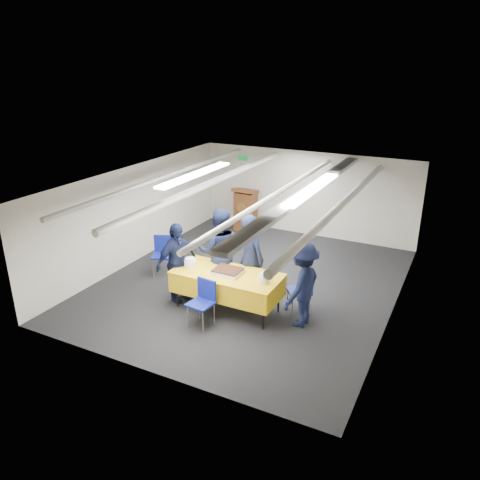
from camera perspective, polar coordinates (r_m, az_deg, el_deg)
name	(u,v)px	position (r m, az deg, el deg)	size (l,w,h in m)	color
ground	(250,283)	(10.24, 1.17, -5.25)	(7.00, 7.00, 0.00)	black
room_shell	(263,199)	(9.89, 2.77, 5.04)	(6.00, 7.00, 2.30)	silver
serving_table	(227,283)	(8.97, -1.58, -5.26)	(2.09, 0.96, 0.77)	black
sheet_cake	(228,271)	(8.85, -1.50, -3.82)	(0.55, 0.42, 0.09)	white
plate_stack_left	(190,263)	(9.18, -6.08, -2.75)	(0.24, 0.24, 0.17)	white
plate_stack_right	(264,278)	(8.49, 2.92, -4.68)	(0.20, 0.20, 0.18)	white
podium	(246,209)	(13.21, 0.68, 3.81)	(0.62, 0.53, 1.25)	brown
chair_near	(204,298)	(8.52, -4.47, -7.06)	(0.47, 0.47, 0.87)	gray
chair_right	(303,286)	(8.98, 7.73, -5.64)	(0.59, 0.59, 0.87)	gray
chair_left	(162,251)	(10.66, -9.45, -1.31)	(0.55, 0.55, 0.87)	gray
sailor_a	(250,257)	(9.24, 1.22, -2.15)	(0.65, 0.43, 1.79)	black
sailor_b	(220,252)	(9.47, -2.50, -1.46)	(0.89, 0.69, 1.82)	black
sailor_c	(177,262)	(9.31, -7.73, -2.73)	(0.95, 0.40, 1.63)	black
sailor_d	(302,284)	(8.44, 7.55, -5.40)	(1.04, 0.60, 1.61)	black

